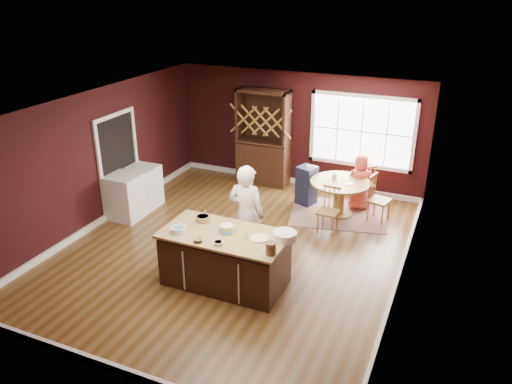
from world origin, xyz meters
TOP-DOWN VIEW (x-y plane):
  - room_shell at (0.00, 0.00)m, footprint 7.00×7.00m
  - window at (1.50, 3.47)m, footprint 2.36×0.10m
  - doorway at (-2.97, 0.60)m, footprint 0.08×1.26m
  - kitchen_island at (0.36, -1.08)m, footprint 2.02×1.06m
  - dining_table at (1.40, 2.20)m, footprint 1.26×1.26m
  - baker at (0.39, -0.30)m, footprint 0.67×0.44m
  - layer_cake at (0.37, -1.03)m, footprint 0.30×0.30m
  - bowl_blue at (-0.33, -1.33)m, footprint 0.23×0.23m
  - bowl_yellow at (-0.17, -0.83)m, footprint 0.24×0.24m
  - bowl_pink at (0.11, -1.49)m, footprint 0.15×0.15m
  - bowl_olive at (0.44, -1.44)m, footprint 0.15×0.15m
  - drinking_glass at (0.74, -1.12)m, footprint 0.07×0.07m
  - dinner_plate at (0.93, -1.03)m, footprint 0.29×0.29m
  - white_tub at (1.31, -0.88)m, footprint 0.37×0.37m
  - stoneware_crock at (1.27, -1.38)m, footprint 0.16×0.16m
  - rug at (1.40, 2.20)m, footprint 2.27×1.93m
  - chair_east at (2.22, 2.23)m, footprint 0.48×0.50m
  - chair_south at (1.39, 1.35)m, footprint 0.41×0.39m
  - chair_north at (1.74, 3.03)m, footprint 0.53×0.53m
  - seated_woman at (1.71, 2.67)m, footprint 0.69×0.54m
  - high_chair at (0.59, 2.44)m, footprint 0.46×0.46m
  - toddler at (0.65, 2.55)m, footprint 0.18×0.14m
  - table_plate at (1.61, 2.13)m, footprint 0.18×0.18m
  - table_cup at (1.23, 2.33)m, footprint 0.12×0.12m
  - hutch at (-0.77, 3.22)m, footprint 1.25×0.52m
  - washer at (-2.64, 0.28)m, footprint 0.65×0.63m
  - dryer at (-2.64, 0.92)m, footprint 0.63×0.61m

SIDE VIEW (x-z plane):
  - rug at x=1.40m, z-range 0.00..0.01m
  - kitchen_island at x=0.36m, z-range -0.02..0.90m
  - high_chair at x=0.59m, z-range 0.00..0.91m
  - dryer at x=-2.64m, z-range 0.00..0.91m
  - chair_north at x=1.74m, z-range 0.00..0.93m
  - chair_south at x=1.39m, z-range 0.00..0.93m
  - washer at x=-2.64m, z-range 0.00..0.94m
  - chair_east at x=2.22m, z-range 0.00..0.99m
  - dining_table at x=1.40m, z-range 0.16..0.91m
  - seated_woman at x=1.71m, z-range 0.00..1.23m
  - table_plate at x=1.61m, z-range 0.75..0.76m
  - table_cup at x=1.23m, z-range 0.75..0.84m
  - toddler at x=0.65m, z-range 0.68..0.94m
  - baker at x=0.39m, z-range 0.00..1.81m
  - dinner_plate at x=0.93m, z-range 0.92..0.94m
  - bowl_pink at x=0.11m, z-range 0.92..0.97m
  - bowl_olive at x=0.44m, z-range 0.92..0.97m
  - bowl_blue at x=-0.33m, z-range 0.92..1.01m
  - bowl_yellow at x=-0.17m, z-range 0.92..1.01m
  - layer_cake at x=0.37m, z-range 0.92..1.04m
  - white_tub at x=1.31m, z-range 0.92..1.05m
  - drinking_glass at x=0.74m, z-range 0.92..1.06m
  - stoneware_crock at x=1.27m, z-range 0.92..1.11m
  - doorway at x=-2.97m, z-range -0.04..2.09m
  - hutch at x=-0.77m, z-range 0.00..2.29m
  - room_shell at x=0.00m, z-range -2.15..4.85m
  - window at x=1.50m, z-range 0.67..2.33m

